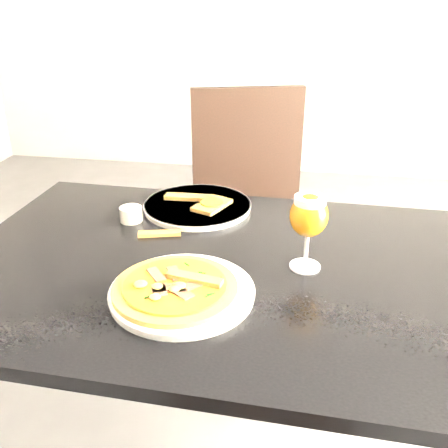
% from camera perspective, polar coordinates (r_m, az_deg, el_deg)
% --- Properties ---
extents(dining_table, '(1.22, 0.84, 0.75)m').
position_cam_1_polar(dining_table, '(1.17, -0.57, -8.27)').
color(dining_table, black).
rests_on(dining_table, ground).
extents(chair_far, '(0.56, 0.56, 0.97)m').
position_cam_1_polar(chair_far, '(1.91, 3.17, 1.63)').
color(chair_far, black).
rests_on(chair_far, ground).
extents(plate_main, '(0.32, 0.32, 0.02)m').
position_cam_1_polar(plate_main, '(1.00, -4.80, -7.82)').
color(plate_main, white).
rests_on(plate_main, dining_table).
extents(pizza, '(0.25, 0.25, 0.03)m').
position_cam_1_polar(pizza, '(0.99, -5.55, -7.19)').
color(pizza, olive).
rests_on(pizza, plate_main).
extents(plate_second, '(0.33, 0.33, 0.02)m').
position_cam_1_polar(plate_second, '(1.38, -3.04, 2.06)').
color(plate_second, white).
rests_on(plate_second, dining_table).
extents(crust_scraps, '(0.19, 0.13, 0.02)m').
position_cam_1_polar(crust_scraps, '(1.37, -2.32, 2.52)').
color(crust_scraps, olive).
rests_on(crust_scraps, plate_second).
extents(loose_crust, '(0.11, 0.05, 0.01)m').
position_cam_1_polar(loose_crust, '(1.25, -7.38, -1.08)').
color(loose_crust, olive).
rests_on(loose_crust, dining_table).
extents(sauce_cup, '(0.06, 0.06, 0.04)m').
position_cam_1_polar(sauce_cup, '(1.33, -10.59, 1.19)').
color(sauce_cup, silver).
rests_on(sauce_cup, dining_table).
extents(beer_glass, '(0.08, 0.08, 0.17)m').
position_cam_1_polar(beer_glass, '(1.06, 9.68, 0.89)').
color(beer_glass, silver).
rests_on(beer_glass, dining_table).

